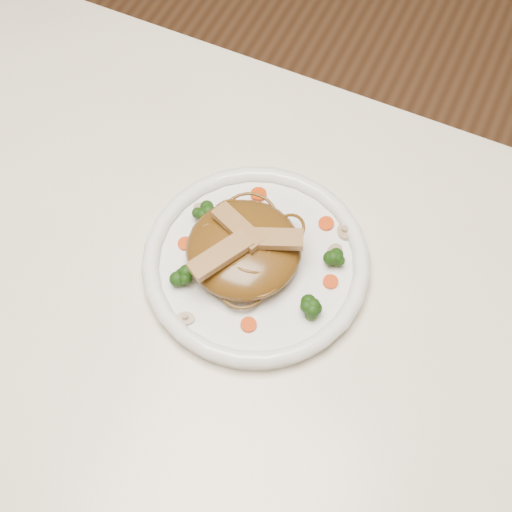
% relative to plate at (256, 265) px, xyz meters
% --- Properties ---
extents(ground, '(4.00, 4.00, 0.00)m').
position_rel_plate_xyz_m(ground, '(-0.04, -0.09, -0.76)').
color(ground, '#54321C').
rests_on(ground, ground).
extents(table, '(1.20, 0.80, 0.75)m').
position_rel_plate_xyz_m(table, '(-0.04, -0.09, -0.11)').
color(table, white).
rests_on(table, ground).
extents(plate, '(0.35, 0.35, 0.02)m').
position_rel_plate_xyz_m(plate, '(0.00, 0.00, 0.00)').
color(plate, white).
rests_on(plate, table).
extents(noodle_mound, '(0.17, 0.17, 0.04)m').
position_rel_plate_xyz_m(noodle_mound, '(-0.01, -0.00, 0.03)').
color(noodle_mound, brown).
rests_on(noodle_mound, plate).
extents(chicken_a, '(0.07, 0.05, 0.01)m').
position_rel_plate_xyz_m(chicken_a, '(0.01, 0.01, 0.06)').
color(chicken_a, '#A77F4F').
rests_on(chicken_a, noodle_mound).
extents(chicken_b, '(0.07, 0.05, 0.01)m').
position_rel_plate_xyz_m(chicken_b, '(-0.03, 0.01, 0.06)').
color(chicken_b, '#A77F4F').
rests_on(chicken_b, noodle_mound).
extents(chicken_c, '(0.06, 0.08, 0.01)m').
position_rel_plate_xyz_m(chicken_c, '(-0.03, -0.03, 0.06)').
color(chicken_c, '#A77F4F').
rests_on(chicken_c, noodle_mound).
extents(broccoli_0, '(0.03, 0.03, 0.03)m').
position_rel_plate_xyz_m(broccoli_0, '(0.09, 0.04, 0.02)').
color(broccoli_0, '#173F0D').
rests_on(broccoli_0, plate).
extents(broccoli_1, '(0.03, 0.03, 0.03)m').
position_rel_plate_xyz_m(broccoli_1, '(-0.08, 0.03, 0.02)').
color(broccoli_1, '#173F0D').
rests_on(broccoli_1, plate).
extents(broccoli_2, '(0.03, 0.03, 0.03)m').
position_rel_plate_xyz_m(broccoli_2, '(-0.07, -0.06, 0.02)').
color(broccoli_2, '#173F0D').
rests_on(broccoli_2, plate).
extents(broccoli_3, '(0.03, 0.03, 0.03)m').
position_rel_plate_xyz_m(broccoli_3, '(0.09, -0.04, 0.02)').
color(broccoli_3, '#173F0D').
rests_on(broccoli_3, plate).
extents(carrot_0, '(0.02, 0.02, 0.00)m').
position_rel_plate_xyz_m(carrot_0, '(0.06, 0.08, 0.01)').
color(carrot_0, '#DC3C08').
rests_on(carrot_0, plate).
extents(carrot_1, '(0.02, 0.02, 0.00)m').
position_rel_plate_xyz_m(carrot_1, '(-0.09, -0.01, 0.01)').
color(carrot_1, '#DC3C08').
rests_on(carrot_1, plate).
extents(carrot_2, '(0.02, 0.02, 0.00)m').
position_rel_plate_xyz_m(carrot_2, '(0.09, 0.01, 0.01)').
color(carrot_2, '#DC3C08').
rests_on(carrot_2, plate).
extents(carrot_3, '(0.02, 0.02, 0.00)m').
position_rel_plate_xyz_m(carrot_3, '(-0.04, 0.09, 0.01)').
color(carrot_3, '#DC3C08').
rests_on(carrot_3, plate).
extents(carrot_4, '(0.02, 0.02, 0.00)m').
position_rel_plate_xyz_m(carrot_4, '(0.03, -0.08, 0.01)').
color(carrot_4, '#DC3C08').
rests_on(carrot_4, plate).
extents(mushroom_0, '(0.03, 0.03, 0.01)m').
position_rel_plate_xyz_m(mushroom_0, '(-0.04, -0.10, 0.01)').
color(mushroom_0, tan).
rests_on(mushroom_0, plate).
extents(mushroom_1, '(0.03, 0.03, 0.01)m').
position_rel_plate_xyz_m(mushroom_1, '(0.08, 0.05, 0.01)').
color(mushroom_1, tan).
rests_on(mushroom_1, plate).
extents(mushroom_2, '(0.03, 0.03, 0.01)m').
position_rel_plate_xyz_m(mushroom_2, '(-0.09, 0.03, 0.01)').
color(mushroom_2, tan).
rests_on(mushroom_2, plate).
extents(mushroom_3, '(0.03, 0.03, 0.01)m').
position_rel_plate_xyz_m(mushroom_3, '(0.08, 0.08, 0.01)').
color(mushroom_3, tan).
rests_on(mushroom_3, plate).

